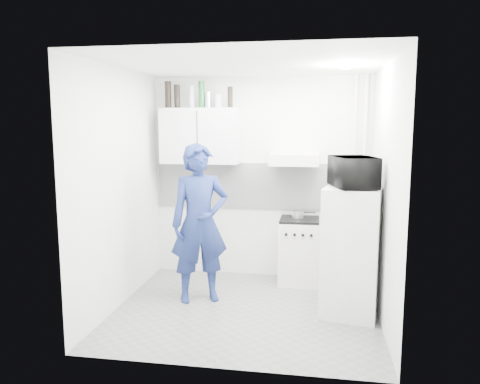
# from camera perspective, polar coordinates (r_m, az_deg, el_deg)

# --- Properties ---
(floor) EXTENTS (2.80, 2.80, 0.00)m
(floor) POSITION_cam_1_polar(r_m,az_deg,el_deg) (5.23, 0.69, -14.19)
(floor) COLOR slate
(floor) RESTS_ON ground
(ceiling) EXTENTS (2.80, 2.80, 0.00)m
(ceiling) POSITION_cam_1_polar(r_m,az_deg,el_deg) (4.87, 0.74, 15.36)
(ceiling) COLOR white
(ceiling) RESTS_ON wall_back
(wall_back) EXTENTS (2.80, 0.00, 2.80)m
(wall_back) POSITION_cam_1_polar(r_m,az_deg,el_deg) (6.11, 2.48, 1.70)
(wall_back) COLOR white
(wall_back) RESTS_ON floor
(wall_left) EXTENTS (0.00, 2.60, 2.60)m
(wall_left) POSITION_cam_1_polar(r_m,az_deg,el_deg) (5.28, -14.48, 0.40)
(wall_left) COLOR white
(wall_left) RESTS_ON floor
(wall_right) EXTENTS (0.00, 2.60, 2.60)m
(wall_right) POSITION_cam_1_polar(r_m,az_deg,el_deg) (4.88, 17.20, -0.33)
(wall_right) COLOR white
(wall_right) RESTS_ON floor
(person) EXTENTS (0.77, 0.65, 1.79)m
(person) POSITION_cam_1_polar(r_m,az_deg,el_deg) (5.29, -4.93, -3.82)
(person) COLOR navy
(person) RESTS_ON floor
(stove) EXTENTS (0.50, 0.50, 0.80)m
(stove) POSITION_cam_1_polar(r_m,az_deg,el_deg) (6.00, 7.22, -7.25)
(stove) COLOR silver
(stove) RESTS_ON floor
(fridge) EXTENTS (0.65, 0.65, 1.36)m
(fridge) POSITION_cam_1_polar(r_m,az_deg,el_deg) (5.05, 13.38, -7.12)
(fridge) COLOR white
(fridge) RESTS_ON floor
(stove_top) EXTENTS (0.48, 0.48, 0.03)m
(stove_top) POSITION_cam_1_polar(r_m,az_deg,el_deg) (5.90, 7.29, -3.36)
(stove_top) COLOR black
(stove_top) RESTS_ON stove
(saucepan) EXTENTS (0.16, 0.16, 0.09)m
(saucepan) POSITION_cam_1_polar(r_m,az_deg,el_deg) (5.94, 7.05, -2.72)
(saucepan) COLOR silver
(saucepan) RESTS_ON stove_top
(microwave) EXTENTS (0.65, 0.52, 0.32)m
(microwave) POSITION_cam_1_polar(r_m,az_deg,el_deg) (4.90, 13.70, 2.37)
(microwave) COLOR black
(microwave) RESTS_ON fridge
(bottle_a) EXTENTS (0.08, 0.08, 0.34)m
(bottle_a) POSITION_cam_1_polar(r_m,az_deg,el_deg) (6.17, -8.76, 11.63)
(bottle_a) COLOR black
(bottle_a) RESTS_ON upper_cabinet
(bottle_b) EXTENTS (0.08, 0.08, 0.30)m
(bottle_b) POSITION_cam_1_polar(r_m,az_deg,el_deg) (6.13, -7.67, 11.46)
(bottle_b) COLOR black
(bottle_b) RESTS_ON upper_cabinet
(bottle_c) EXTENTS (0.07, 0.07, 0.28)m
(bottle_c) POSITION_cam_1_polar(r_m,az_deg,el_deg) (6.08, -5.92, 11.43)
(bottle_c) COLOR #B2B7BC
(bottle_c) RESTS_ON upper_cabinet
(bottle_d) EXTENTS (0.08, 0.08, 0.33)m
(bottle_d) POSITION_cam_1_polar(r_m,az_deg,el_deg) (6.05, -4.71, 11.74)
(bottle_d) COLOR #144C1E
(bottle_d) RESTS_ON upper_cabinet
(canister_a) EXTENTS (0.08, 0.08, 0.20)m
(canister_a) POSITION_cam_1_polar(r_m,az_deg,el_deg) (6.02, -3.93, 11.13)
(canister_a) COLOR silver
(canister_a) RESTS_ON upper_cabinet
(canister_b) EXTENTS (0.09, 0.09, 0.17)m
(canister_b) POSITION_cam_1_polar(r_m,az_deg,el_deg) (5.99, -2.64, 11.00)
(canister_b) COLOR #B2B7BC
(canister_b) RESTS_ON upper_cabinet
(bottle_e) EXTENTS (0.07, 0.07, 0.26)m
(bottle_e) POSITION_cam_1_polar(r_m,az_deg,el_deg) (5.97, -1.21, 11.46)
(bottle_e) COLOR black
(bottle_e) RESTS_ON upper_cabinet
(upper_cabinet) EXTENTS (1.00, 0.35, 0.70)m
(upper_cabinet) POSITION_cam_1_polar(r_m,az_deg,el_deg) (6.04, -4.82, 6.83)
(upper_cabinet) COLOR white
(upper_cabinet) RESTS_ON wall_back
(range_hood) EXTENTS (0.60, 0.50, 0.14)m
(range_hood) POSITION_cam_1_polar(r_m,az_deg,el_deg) (5.80, 6.63, 3.98)
(range_hood) COLOR silver
(range_hood) RESTS_ON wall_back
(backsplash) EXTENTS (2.74, 0.03, 0.60)m
(backsplash) POSITION_cam_1_polar(r_m,az_deg,el_deg) (6.11, 2.46, 0.75)
(backsplash) COLOR white
(backsplash) RESTS_ON wall_back
(pipe_a) EXTENTS (0.05, 0.05, 2.60)m
(pipe_a) POSITION_cam_1_polar(r_m,az_deg,el_deg) (6.02, 14.78, 1.33)
(pipe_a) COLOR silver
(pipe_a) RESTS_ON floor
(pipe_b) EXTENTS (0.04, 0.04, 2.60)m
(pipe_b) POSITION_cam_1_polar(r_m,az_deg,el_deg) (6.01, 13.64, 1.36)
(pipe_b) COLOR silver
(pipe_b) RESTS_ON floor
(ceiling_spot_fixture) EXTENTS (0.10, 0.10, 0.02)m
(ceiling_spot_fixture) POSITION_cam_1_polar(r_m,az_deg,el_deg) (5.02, 12.85, 14.61)
(ceiling_spot_fixture) COLOR white
(ceiling_spot_fixture) RESTS_ON ceiling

